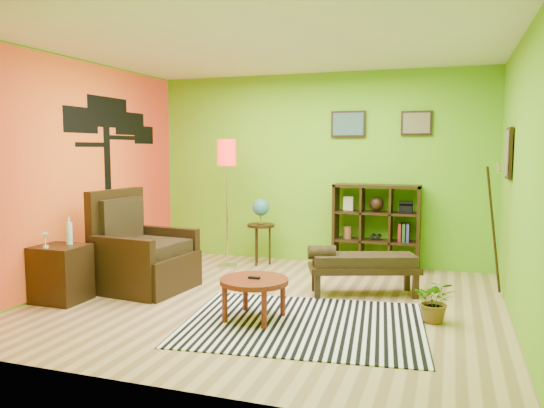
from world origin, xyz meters
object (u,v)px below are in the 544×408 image
(cube_shelf, at_px, (377,227))
(side_cabinet, at_px, (61,273))
(floor_lamp, at_px, (227,164))
(coffee_table, at_px, (254,284))
(globe_table, at_px, (261,215))
(armchair, at_px, (141,259))
(bench, at_px, (361,263))
(potted_plant, at_px, (435,305))

(cube_shelf, bearing_deg, side_cabinet, -138.62)
(side_cabinet, xyz_separation_m, floor_lamp, (1.07, 2.18, 1.16))
(side_cabinet, bearing_deg, coffee_table, 2.31)
(side_cabinet, distance_m, globe_table, 2.93)
(armchair, xyz_separation_m, floor_lamp, (0.52, 1.41, 1.12))
(floor_lamp, distance_m, bench, 2.48)
(side_cabinet, height_order, potted_plant, side_cabinet)
(armchair, relative_size, potted_plant, 2.76)
(coffee_table, relative_size, side_cabinet, 0.72)
(floor_lamp, xyz_separation_m, cube_shelf, (2.05, 0.57, -0.88))
(armchair, xyz_separation_m, globe_table, (0.92, 1.74, 0.37))
(floor_lamp, bearing_deg, side_cabinet, -116.10)
(globe_table, xyz_separation_m, bench, (1.66, -1.16, -0.36))
(globe_table, bearing_deg, potted_plant, -37.22)
(side_cabinet, height_order, floor_lamp, floor_lamp)
(coffee_table, relative_size, armchair, 0.57)
(coffee_table, xyz_separation_m, floor_lamp, (-1.20, 2.09, 1.12))
(cube_shelf, bearing_deg, floor_lamp, -164.54)
(coffee_table, xyz_separation_m, bench, (0.85, 1.25, 0.01))
(armchair, relative_size, bench, 0.90)
(side_cabinet, height_order, cube_shelf, cube_shelf)
(coffee_table, distance_m, side_cabinet, 2.27)
(side_cabinet, xyz_separation_m, globe_table, (1.46, 2.50, 0.42))
(floor_lamp, bearing_deg, globe_table, 39.53)
(globe_table, height_order, bench, globe_table)
(globe_table, xyz_separation_m, potted_plant, (2.52, -1.91, -0.57))
(side_cabinet, bearing_deg, floor_lamp, 63.90)
(coffee_table, height_order, floor_lamp, floor_lamp)
(armchair, height_order, side_cabinet, armchair)
(armchair, distance_m, bench, 2.64)
(armchair, xyz_separation_m, potted_plant, (3.44, -0.17, -0.19))
(globe_table, height_order, potted_plant, globe_table)
(coffee_table, distance_m, potted_plant, 1.79)
(coffee_table, xyz_separation_m, side_cabinet, (-2.27, -0.09, -0.04))
(floor_lamp, height_order, cube_shelf, floor_lamp)
(coffee_table, bearing_deg, armchair, 158.71)
(bench, relative_size, potted_plant, 3.07)
(bench, bearing_deg, coffee_table, -124.27)
(bench, bearing_deg, armchair, -167.34)
(armchair, distance_m, side_cabinet, 0.94)
(potted_plant, bearing_deg, side_cabinet, -171.57)
(globe_table, bearing_deg, side_cabinet, -120.27)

